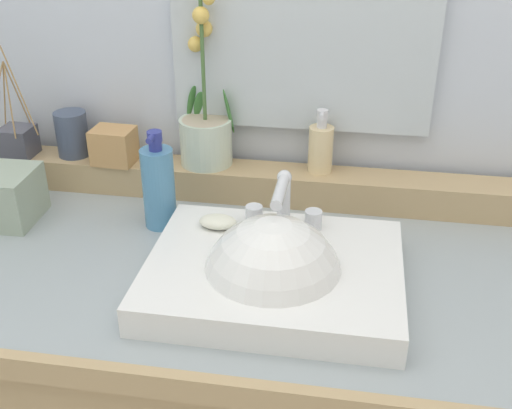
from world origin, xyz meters
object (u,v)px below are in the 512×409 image
(soap_bar, at_px, (218,222))
(tissue_box, at_px, (4,196))
(soap_dispenser, at_px, (321,147))
(lotion_bottle, at_px, (159,186))
(reed_diffuser, at_px, (18,140))
(sink_basin, at_px, (273,280))
(potted_plant, at_px, (206,127))
(tumbler_cup, at_px, (72,134))
(trinket_box, at_px, (114,146))

(soap_bar, bearing_deg, tissue_box, 173.28)
(soap_dispenser, bearing_deg, lotion_bottle, -151.64)
(reed_diffuser, distance_m, lotion_bottle, 0.39)
(sink_basin, distance_m, potted_plant, 0.43)
(soap_dispenser, distance_m, tumbler_cup, 0.55)
(reed_diffuser, bearing_deg, tumbler_cup, 10.62)
(soap_dispenser, relative_size, tissue_box, 1.05)
(sink_basin, bearing_deg, reed_diffuser, 152.52)
(potted_plant, xyz_separation_m, tissue_box, (-0.38, -0.20, -0.10))
(reed_diffuser, height_order, lotion_bottle, reed_diffuser)
(soap_bar, relative_size, tumbler_cup, 0.70)
(potted_plant, distance_m, soap_dispenser, 0.25)
(potted_plant, relative_size, tumbler_cup, 3.92)
(trinket_box, bearing_deg, soap_bar, -34.98)
(potted_plant, bearing_deg, reed_diffuser, -176.02)
(soap_bar, relative_size, soap_dispenser, 0.51)
(sink_basin, distance_m, tumbler_cup, 0.62)
(soap_dispenser, bearing_deg, potted_plant, 179.87)
(tumbler_cup, bearing_deg, lotion_bottle, -32.68)
(reed_diffuser, relative_size, trinket_box, 2.79)
(trinket_box, height_order, lotion_bottle, lotion_bottle)
(trinket_box, bearing_deg, sink_basin, -36.01)
(trinket_box, relative_size, tissue_box, 0.68)
(soap_dispenser, relative_size, reed_diffuser, 0.55)
(soap_bar, distance_m, potted_plant, 0.28)
(soap_bar, bearing_deg, lotion_bottle, 148.72)
(soap_bar, xyz_separation_m, tumbler_cup, (-0.38, 0.24, 0.05))
(tissue_box, bearing_deg, sink_basin, -15.34)
(tumbler_cup, bearing_deg, soap_dispenser, 0.67)
(trinket_box, relative_size, lotion_bottle, 0.44)
(soap_bar, height_order, soap_dispenser, soap_dispenser)
(soap_bar, bearing_deg, soap_dispenser, 55.97)
(soap_bar, xyz_separation_m, tissue_box, (-0.46, 0.05, -0.01))
(soap_dispenser, xyz_separation_m, trinket_box, (-0.45, -0.03, -0.02))
(soap_bar, relative_size, trinket_box, 0.79)
(sink_basin, bearing_deg, soap_dispenser, 81.98)
(potted_plant, bearing_deg, lotion_bottle, -109.23)
(tumbler_cup, distance_m, tissue_box, 0.21)
(sink_basin, bearing_deg, lotion_bottle, 143.72)
(sink_basin, relative_size, tissue_box, 3.31)
(trinket_box, bearing_deg, lotion_bottle, -40.54)
(lotion_bottle, height_order, tissue_box, lotion_bottle)
(soap_bar, xyz_separation_m, trinket_box, (-0.28, 0.22, 0.04))
(sink_basin, xyz_separation_m, soap_bar, (-0.12, 0.10, 0.04))
(trinket_box, distance_m, lotion_bottle, 0.20)
(sink_basin, relative_size, potted_plant, 1.09)
(sink_basin, height_order, trinket_box, sink_basin)
(potted_plant, relative_size, lotion_bottle, 1.95)
(lotion_bottle, bearing_deg, soap_bar, -31.28)
(sink_basin, bearing_deg, soap_bar, 138.61)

